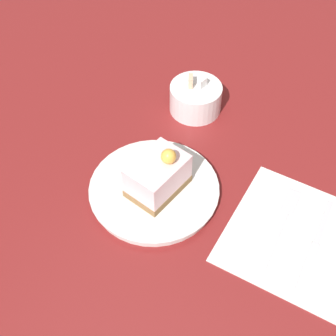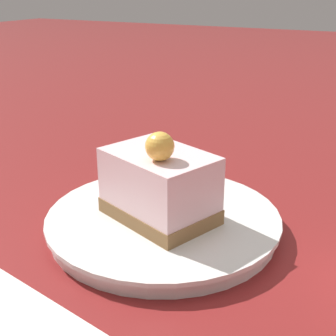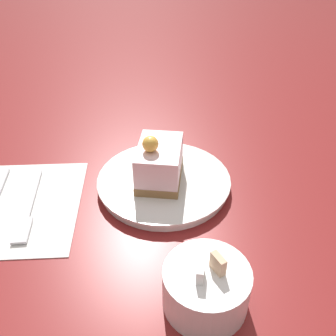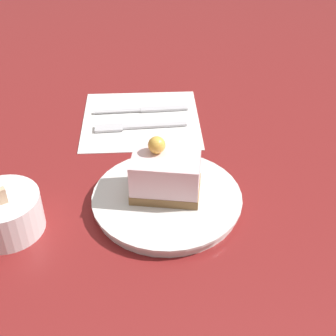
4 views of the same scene
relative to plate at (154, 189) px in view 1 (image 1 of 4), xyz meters
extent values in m
plane|color=maroon|center=(-0.01, 0.00, -0.01)|extent=(4.00, 4.00, 0.00)
cylinder|color=silver|center=(0.00, 0.00, 0.00)|extent=(0.21, 0.21, 0.02)
cylinder|color=silver|center=(0.00, 0.00, 0.01)|extent=(0.21, 0.21, 0.00)
cube|color=olive|center=(0.01, 0.00, 0.01)|extent=(0.10, 0.11, 0.01)
cube|color=silver|center=(0.01, 0.00, 0.04)|extent=(0.09, 0.11, 0.05)
sphere|color=#EFB747|center=(0.02, 0.01, 0.08)|extent=(0.02, 0.02, 0.02)
cube|color=white|center=(0.24, -0.01, -0.01)|extent=(0.24, 0.25, 0.00)
cube|color=silver|center=(0.21, -0.03, 0.00)|extent=(0.02, 0.12, 0.00)
cube|color=silver|center=(0.22, 0.05, 0.00)|extent=(0.03, 0.05, 0.00)
cube|color=silver|center=(0.26, -0.06, 0.00)|extent=(0.03, 0.09, 0.00)
cube|color=silver|center=(0.27, 0.03, 0.00)|extent=(0.02, 0.09, 0.00)
cylinder|color=white|center=(0.00, 0.22, 0.02)|extent=(0.10, 0.10, 0.05)
cube|color=#D8B28C|center=(-0.01, 0.22, 0.05)|extent=(0.01, 0.02, 0.02)
cube|color=white|center=(0.01, 0.22, 0.05)|extent=(0.02, 0.02, 0.02)
camera|label=1|loc=(0.18, -0.44, 0.61)|focal=50.00mm
camera|label=2|loc=(0.33, 0.18, 0.21)|focal=50.00mm
camera|label=3|loc=(0.10, 0.46, 0.38)|focal=40.00mm
camera|label=4|loc=(-0.49, 0.11, 0.44)|focal=50.00mm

